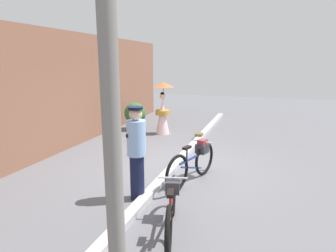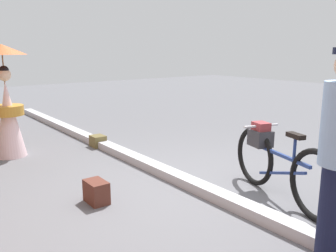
{
  "view_description": "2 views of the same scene",
  "coord_description": "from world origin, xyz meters",
  "px_view_note": "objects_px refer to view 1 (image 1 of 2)",
  "views": [
    {
      "loc": [
        -6.29,
        -1.95,
        2.49
      ],
      "look_at": [
        0.19,
        0.28,
        0.94
      ],
      "focal_mm": 30.53,
      "sensor_mm": 36.0,
      "label": 1
    },
    {
      "loc": [
        -3.11,
        2.8,
        1.71
      ],
      "look_at": [
        -0.12,
        0.52,
        0.91
      ],
      "focal_mm": 38.04,
      "sensor_mm": 36.0,
      "label": 2
    }
  ],
  "objects_px": {
    "potted_plant_by_door": "(136,114)",
    "backpack_on_pavement": "(141,151)",
    "person_with_parasol": "(163,109)",
    "bicycle_far_side": "(171,206)",
    "backpack_spare": "(199,136)",
    "bicycle_near_officer": "(194,162)",
    "utility_pole": "(109,72)",
    "person_officer": "(137,151)"
  },
  "relations": [
    {
      "from": "potted_plant_by_door",
      "to": "backpack_on_pavement",
      "type": "height_order",
      "value": "potted_plant_by_door"
    },
    {
      "from": "potted_plant_by_door",
      "to": "person_with_parasol",
      "type": "bearing_deg",
      "value": -103.68
    },
    {
      "from": "backpack_on_pavement",
      "to": "person_with_parasol",
      "type": "bearing_deg",
      "value": 6.54
    },
    {
      "from": "bicycle_far_side",
      "to": "backpack_spare",
      "type": "xyz_separation_m",
      "value": [
        5.2,
        0.76,
        -0.27
      ]
    },
    {
      "from": "bicycle_near_officer",
      "to": "backpack_spare",
      "type": "distance_m",
      "value": 3.42
    },
    {
      "from": "potted_plant_by_door",
      "to": "utility_pole",
      "type": "relative_size",
      "value": 0.21
    },
    {
      "from": "potted_plant_by_door",
      "to": "backpack_on_pavement",
      "type": "xyz_separation_m",
      "value": [
        -2.82,
        -1.47,
        -0.43
      ]
    },
    {
      "from": "backpack_on_pavement",
      "to": "backpack_spare",
      "type": "bearing_deg",
      "value": -26.84
    },
    {
      "from": "bicycle_far_side",
      "to": "backpack_on_pavement",
      "type": "distance_m",
      "value": 3.55
    },
    {
      "from": "bicycle_far_side",
      "to": "person_with_parasol",
      "type": "height_order",
      "value": "person_with_parasol"
    },
    {
      "from": "bicycle_near_officer",
      "to": "potted_plant_by_door",
      "type": "relative_size",
      "value": 1.76
    },
    {
      "from": "bicycle_far_side",
      "to": "backpack_spare",
      "type": "relative_size",
      "value": 6.02
    },
    {
      "from": "person_with_parasol",
      "to": "backpack_spare",
      "type": "bearing_deg",
      "value": -103.77
    },
    {
      "from": "person_officer",
      "to": "backpack_spare",
      "type": "xyz_separation_m",
      "value": [
        4.45,
        -0.15,
        -0.82
      ]
    },
    {
      "from": "bicycle_far_side",
      "to": "person_officer",
      "type": "relative_size",
      "value": 0.94
    },
    {
      "from": "person_officer",
      "to": "person_with_parasol",
      "type": "xyz_separation_m",
      "value": [
        4.79,
        1.25,
        -0.04
      ]
    },
    {
      "from": "bicycle_far_side",
      "to": "person_officer",
      "type": "bearing_deg",
      "value": 50.41
    },
    {
      "from": "bicycle_far_side",
      "to": "person_with_parasol",
      "type": "relative_size",
      "value": 0.9
    },
    {
      "from": "person_officer",
      "to": "potted_plant_by_door",
      "type": "height_order",
      "value": "person_officer"
    },
    {
      "from": "bicycle_far_side",
      "to": "backpack_on_pavement",
      "type": "xyz_separation_m",
      "value": [
        3.01,
        1.86,
        -0.24
      ]
    },
    {
      "from": "person_officer",
      "to": "backpack_spare",
      "type": "height_order",
      "value": "person_officer"
    },
    {
      "from": "person_with_parasol",
      "to": "potted_plant_by_door",
      "type": "relative_size",
      "value": 1.78
    },
    {
      "from": "bicycle_near_officer",
      "to": "backpack_spare",
      "type": "xyz_separation_m",
      "value": [
        3.34,
        0.63,
        -0.33
      ]
    },
    {
      "from": "potted_plant_by_door",
      "to": "bicycle_far_side",
      "type": "bearing_deg",
      "value": -150.22
    },
    {
      "from": "bicycle_near_officer",
      "to": "utility_pole",
      "type": "height_order",
      "value": "utility_pole"
    },
    {
      "from": "bicycle_near_officer",
      "to": "person_officer",
      "type": "height_order",
      "value": "person_officer"
    },
    {
      "from": "backpack_spare",
      "to": "bicycle_near_officer",
      "type": "bearing_deg",
      "value": -169.27
    },
    {
      "from": "bicycle_near_officer",
      "to": "backpack_on_pavement",
      "type": "xyz_separation_m",
      "value": [
        1.15,
        1.74,
        -0.3
      ]
    },
    {
      "from": "bicycle_near_officer",
      "to": "bicycle_far_side",
      "type": "relative_size",
      "value": 1.1
    },
    {
      "from": "backpack_on_pavement",
      "to": "bicycle_near_officer",
      "type": "bearing_deg",
      "value": -123.45
    },
    {
      "from": "person_officer",
      "to": "utility_pole",
      "type": "height_order",
      "value": "utility_pole"
    },
    {
      "from": "bicycle_near_officer",
      "to": "backpack_on_pavement",
      "type": "bearing_deg",
      "value": 56.55
    },
    {
      "from": "person_with_parasol",
      "to": "utility_pole",
      "type": "xyz_separation_m",
      "value": [
        -6.93,
        -2.02,
        1.52
      ]
    },
    {
      "from": "bicycle_near_officer",
      "to": "utility_pole",
      "type": "relative_size",
      "value": 0.37
    },
    {
      "from": "backpack_on_pavement",
      "to": "utility_pole",
      "type": "height_order",
      "value": "utility_pole"
    },
    {
      "from": "backpack_spare",
      "to": "person_with_parasol",
      "type": "bearing_deg",
      "value": 76.23
    },
    {
      "from": "backpack_spare",
      "to": "utility_pole",
      "type": "height_order",
      "value": "utility_pole"
    },
    {
      "from": "bicycle_far_side",
      "to": "utility_pole",
      "type": "bearing_deg",
      "value": 174.38
    },
    {
      "from": "backpack_on_pavement",
      "to": "backpack_spare",
      "type": "height_order",
      "value": "backpack_on_pavement"
    },
    {
      "from": "bicycle_far_side",
      "to": "backpack_on_pavement",
      "type": "bearing_deg",
      "value": 31.81
    },
    {
      "from": "potted_plant_by_door",
      "to": "utility_pole",
      "type": "bearing_deg",
      "value": -156.1
    },
    {
      "from": "bicycle_near_officer",
      "to": "backpack_on_pavement",
      "type": "relative_size",
      "value": 5.79
    }
  ]
}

